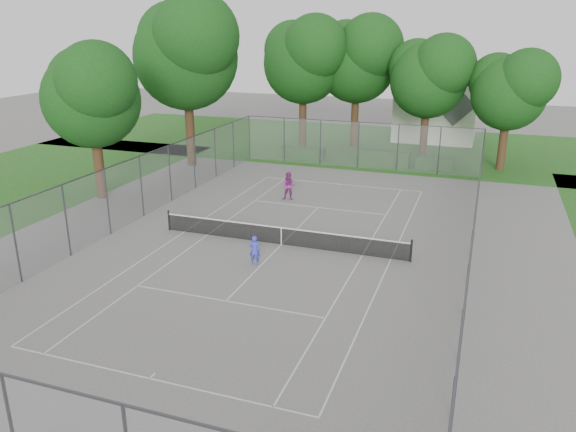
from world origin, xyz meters
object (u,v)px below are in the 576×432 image
(tennis_net, at_px, (281,235))
(house, at_px, (437,101))
(girl_player, at_px, (255,250))
(woman_player, at_px, (289,186))

(tennis_net, height_order, house, house)
(house, distance_m, girl_player, 33.29)
(house, relative_size, girl_player, 6.58)
(tennis_net, distance_m, house, 30.65)
(woman_player, bearing_deg, tennis_net, -85.29)
(tennis_net, distance_m, woman_player, 7.64)
(tennis_net, bearing_deg, girl_player, -97.04)
(tennis_net, relative_size, girl_player, 9.32)
(house, xyz_separation_m, woman_player, (-6.57, -22.86, -2.76))
(tennis_net, bearing_deg, woman_player, 106.51)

